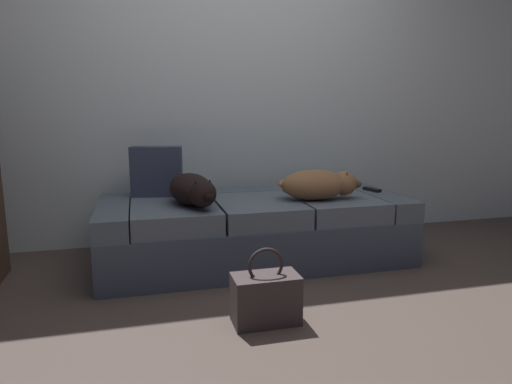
# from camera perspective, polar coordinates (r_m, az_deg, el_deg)

# --- Properties ---
(ground_plane) EXTENTS (10.00, 10.00, 0.00)m
(ground_plane) POSITION_cam_1_polar(r_m,az_deg,el_deg) (2.30, 6.32, -16.26)
(ground_plane) COLOR #473A35
(back_wall) EXTENTS (6.40, 0.10, 2.80)m
(back_wall) POSITION_cam_1_polar(r_m,az_deg,el_deg) (3.64, -2.82, 16.33)
(back_wall) COLOR silver
(back_wall) RESTS_ON ground
(couch) EXTENTS (2.02, 0.88, 0.43)m
(couch) POSITION_cam_1_polar(r_m,az_deg,el_deg) (3.12, -0.24, -4.67)
(couch) COLOR #404959
(couch) RESTS_ON ground
(dog_dark) EXTENTS (0.33, 0.57, 0.20)m
(dog_dark) POSITION_cam_1_polar(r_m,az_deg,el_deg) (2.84, -7.86, 0.27)
(dog_dark) COLOR black
(dog_dark) RESTS_ON couch
(dog_tan) EXTENTS (0.59, 0.29, 0.20)m
(dog_tan) POSITION_cam_1_polar(r_m,az_deg,el_deg) (3.03, 7.90, 0.94)
(dog_tan) COLOR #8D603D
(dog_tan) RESTS_ON couch
(tv_remote) EXTENTS (0.08, 0.16, 0.02)m
(tv_remote) POSITION_cam_1_polar(r_m,az_deg,el_deg) (3.43, 14.27, 0.31)
(tv_remote) COLOR black
(tv_remote) RESTS_ON couch
(throw_pillow) EXTENTS (0.36, 0.19, 0.34)m
(throw_pillow) POSITION_cam_1_polar(r_m,az_deg,el_deg) (3.19, -12.31, 2.53)
(throw_pillow) COLOR #353A52
(throw_pillow) RESTS_ON couch
(handbag) EXTENTS (0.32, 0.18, 0.38)m
(handbag) POSITION_cam_1_polar(r_m,az_deg,el_deg) (2.26, 1.21, -13.06)
(handbag) COLOR #3B3031
(handbag) RESTS_ON ground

